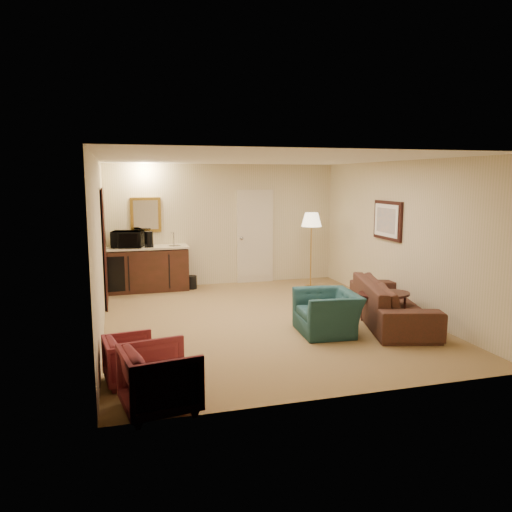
{
  "coord_description": "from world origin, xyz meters",
  "views": [
    {
      "loc": [
        -2.26,
        -7.59,
        2.31
      ],
      "look_at": [
        0.03,
        0.5,
        0.99
      ],
      "focal_mm": 35.0,
      "sensor_mm": 36.0,
      "label": 1
    }
  ],
  "objects": [
    {
      "name": "rose_chair_near",
      "position": [
        -2.15,
        -2.0,
        0.3
      ],
      "size": [
        0.61,
        0.64,
        0.59
      ],
      "primitive_type": "imported",
      "rotation": [
        0.0,
        0.0,
        1.7
      ],
      "color": "maroon",
      "rests_on": "ground"
    },
    {
      "name": "rose_chair_far",
      "position": [
        -1.9,
        -2.8,
        0.37
      ],
      "size": [
        0.77,
        0.81,
        0.73
      ],
      "primitive_type": "imported",
      "rotation": [
        0.0,
        0.0,
        1.73
      ],
      "color": "maroon",
      "rests_on": "ground"
    },
    {
      "name": "wetbar_cabinet",
      "position": [
        -1.65,
        2.72,
        0.46
      ],
      "size": [
        1.64,
        0.58,
        0.92
      ],
      "primitive_type": "cube",
      "color": "#3D1B13",
      "rests_on": "ground"
    },
    {
      "name": "coffee_table",
      "position": [
        1.8,
        -0.7,
        0.25
      ],
      "size": [
        0.97,
        0.75,
        0.5
      ],
      "primitive_type": "cube",
      "rotation": [
        0.0,
        0.0,
        -0.19
      ],
      "color": "black",
      "rests_on": "ground"
    },
    {
      "name": "teal_armchair",
      "position": [
        0.74,
        -0.9,
        0.42
      ],
      "size": [
        0.69,
        1.0,
        0.84
      ],
      "primitive_type": "imported",
      "rotation": [
        0.0,
        0.0,
        -1.64
      ],
      "color": "#1A3B43",
      "rests_on": "ground"
    },
    {
      "name": "waste_bin",
      "position": [
        -0.77,
        2.65,
        0.14
      ],
      "size": [
        0.27,
        0.27,
        0.28
      ],
      "primitive_type": "cylinder",
      "rotation": [
        0.0,
        0.0,
        -0.23
      ],
      "color": "black",
      "rests_on": "ground"
    },
    {
      "name": "sofa",
      "position": [
        1.95,
        -0.7,
        0.45
      ],
      "size": [
        1.26,
        2.4,
        0.9
      ],
      "primitive_type": "imported",
      "rotation": [
        0.0,
        0.0,
        1.31
      ],
      "color": "black",
      "rests_on": "ground"
    },
    {
      "name": "room_walls",
      "position": [
        -0.1,
        0.77,
        1.72
      ],
      "size": [
        5.02,
        6.01,
        2.61
      ],
      "color": "beige",
      "rests_on": "ground"
    },
    {
      "name": "microwave",
      "position": [
        -2.04,
        2.69,
        1.12
      ],
      "size": [
        0.67,
        0.47,
        0.41
      ],
      "primitive_type": "imported",
      "rotation": [
        0.0,
        0.0,
        -0.26
      ],
      "color": "black",
      "rests_on": "wetbar_cabinet"
    },
    {
      "name": "coffee_maker",
      "position": [
        -1.63,
        2.63,
        1.08
      ],
      "size": [
        0.22,
        0.22,
        0.32
      ],
      "primitive_type": "cylinder",
      "rotation": [
        0.0,
        0.0,
        -0.33
      ],
      "color": "black",
      "rests_on": "wetbar_cabinet"
    },
    {
      "name": "ground",
      "position": [
        0.0,
        0.0,
        0.0
      ],
      "size": [
        6.0,
        6.0,
        0.0
      ],
      "primitive_type": "plane",
      "color": "olive",
      "rests_on": "ground"
    },
    {
      "name": "floor_lamp",
      "position": [
        1.7,
        2.14,
        0.8
      ],
      "size": [
        0.56,
        0.56,
        1.6
      ],
      "primitive_type": "cube",
      "rotation": [
        0.0,
        0.0,
        0.4
      ],
      "color": "gold",
      "rests_on": "ground"
    }
  ]
}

